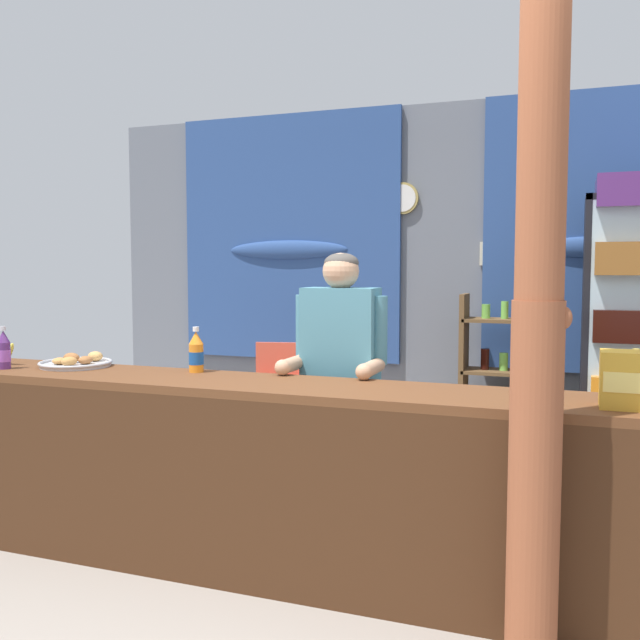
{
  "coord_description": "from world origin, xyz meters",
  "views": [
    {
      "loc": [
        1.06,
        -2.57,
        1.45
      ],
      "look_at": [
        -0.18,
        0.79,
        1.17
      ],
      "focal_mm": 38.92,
      "sensor_mm": 36.0,
      "label": 1
    }
  ],
  "objects": [
    {
      "name": "ground_plane",
      "position": [
        0.0,
        1.15,
        0.0
      ],
      "size": [
        7.55,
        7.55,
        0.0
      ],
      "primitive_type": "plane",
      "color": "gray"
    },
    {
      "name": "back_wall_curtained",
      "position": [
        -0.02,
        2.93,
        1.41
      ],
      "size": [
        5.63,
        0.22,
        2.72
      ],
      "color": "slate",
      "rests_on": "ground"
    },
    {
      "name": "stall_counter",
      "position": [
        -0.06,
        0.24,
        0.57
      ],
      "size": [
        3.97,
        0.51,
        0.91
      ],
      "color": "brown",
      "rests_on": "ground"
    },
    {
      "name": "timber_post",
      "position": [
        0.94,
        -0.06,
        1.28
      ],
      "size": [
        0.2,
        0.18,
        2.66
      ],
      "color": "#995133",
      "rests_on": "ground"
    },
    {
      "name": "bottle_shelf_rack",
      "position": [
        0.52,
        2.55,
        0.65
      ],
      "size": [
        0.48,
        0.28,
        1.25
      ],
      "color": "brown",
      "rests_on": "ground"
    },
    {
      "name": "plastic_lawn_chair",
      "position": [
        -1.03,
        2.23,
        0.49
      ],
      "size": [
        0.53,
        0.53,
        0.86
      ],
      "color": "#E5563D",
      "rests_on": "ground"
    },
    {
      "name": "shopkeeper",
      "position": [
        -0.08,
        0.83,
        0.95
      ],
      "size": [
        0.5,
        0.42,
        1.52
      ],
      "color": "#28282D",
      "rests_on": "ground"
    },
    {
      "name": "soda_bottle_lime_soda",
      "position": [
        0.93,
        0.45,
        1.01
      ],
      "size": [
        0.07,
        0.07,
        0.25
      ],
      "color": "#75C64C",
      "rests_on": "stall_counter"
    },
    {
      "name": "soda_bottle_orange_soda",
      "position": [
        -0.75,
        0.51,
        1.01
      ],
      "size": [
        0.08,
        0.08,
        0.23
      ],
      "color": "orange",
      "rests_on": "stall_counter"
    },
    {
      "name": "soda_bottle_grape_soda",
      "position": [
        -1.76,
        0.26,
        1.01
      ],
      "size": [
        0.07,
        0.07,
        0.23
      ],
      "color": "#56286B",
      "rests_on": "stall_counter"
    },
    {
      "name": "soda_bottle_iced_tea",
      "position": [
        1.3,
        0.54,
        0.99
      ],
      "size": [
        0.07,
        0.07,
        0.2
      ],
      "color": "brown",
      "rests_on": "stall_counter"
    },
    {
      "name": "snack_box_choco_powder",
      "position": [
        1.25,
        0.28,
        1.02
      ],
      "size": [
        0.18,
        0.16,
        0.22
      ],
      "color": "gold",
      "rests_on": "stall_counter"
    },
    {
      "name": "pastry_tray",
      "position": [
        -1.46,
        0.46,
        0.93
      ],
      "size": [
        0.38,
        0.38,
        0.07
      ],
      "color": "#BCBCC1",
      "rests_on": "stall_counter"
    }
  ]
}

